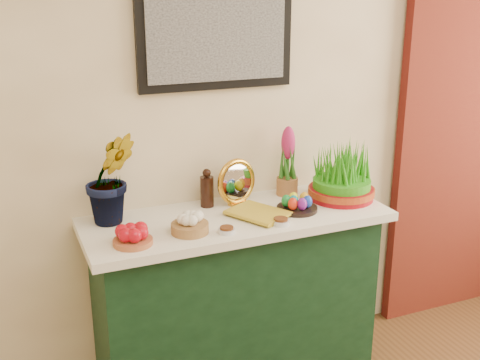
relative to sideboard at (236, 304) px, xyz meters
name	(u,v)px	position (x,y,z in m)	size (l,w,h in m)	color
sideboard	(236,304)	(0.00, 0.00, 0.00)	(1.30, 0.45, 0.85)	#13351C
tablecloth	(236,218)	(0.00, 0.00, 0.45)	(1.40, 0.55, 0.04)	silver
hyacinth_green	(110,163)	(-0.53, 0.12, 0.74)	(0.27, 0.23, 0.54)	#27661C
apple_bowl	(133,236)	(-0.51, -0.15, 0.50)	(0.17, 0.17, 0.08)	#A65933
garlic_basket	(190,224)	(-0.26, -0.12, 0.50)	(0.18, 0.18, 0.09)	#AB7545
vinegar_cruet	(207,190)	(-0.09, 0.15, 0.55)	(0.06, 0.06, 0.19)	black
mirror	(237,182)	(0.06, 0.13, 0.57)	(0.23, 0.11, 0.22)	gold
book	(245,219)	(0.00, -0.11, 0.48)	(0.17, 0.25, 0.03)	gold
spice_dish_left	(227,230)	(-0.12, -0.19, 0.48)	(0.07, 0.07, 0.03)	silver
spice_dish_right	(281,222)	(0.13, -0.19, 0.48)	(0.08, 0.08, 0.03)	silver
egg_plate	(297,204)	(0.28, -0.07, 0.50)	(0.24, 0.24, 0.08)	black
hyacinth_pink	(288,164)	(0.34, 0.15, 0.62)	(0.11, 0.11, 0.35)	#966137
wheatgrass_sabzeh	(342,176)	(0.56, -0.01, 0.58)	(0.32, 0.32, 0.27)	maroon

